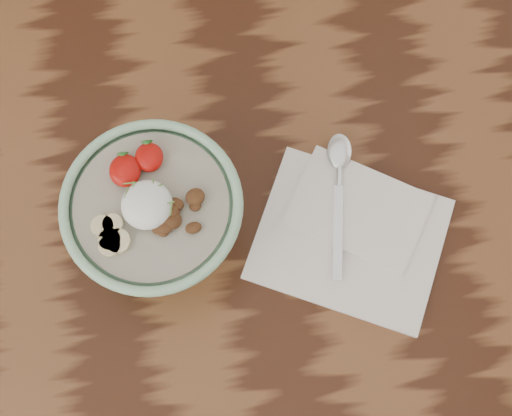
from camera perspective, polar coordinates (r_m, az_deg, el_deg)
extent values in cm
cube|color=#34190D|center=(97.30, -12.13, -1.61)|extent=(160.00, 90.00, 4.00)
cylinder|color=#4C2D19|center=(154.85, 17.28, 12.03)|extent=(7.00, 7.00, 71.00)
cylinder|color=#92C59D|center=(93.12, -7.46, -1.71)|extent=(9.38, 9.38, 1.34)
torus|color=#92C59D|center=(82.69, -8.41, 0.24)|extent=(21.33, 21.33, 1.23)
cylinder|color=#A6A08A|center=(83.33, -8.34, 0.11)|extent=(18.09, 18.09, 1.12)
ellipsoid|color=white|center=(81.68, -8.72, 0.25)|extent=(5.92, 5.92, 3.26)
ellipsoid|color=#B10C08|center=(83.76, -8.55, 4.04)|extent=(3.31, 3.64, 1.82)
cone|color=#286623|center=(84.04, -8.69, 5.05)|extent=(1.40, 1.03, 1.52)
ellipsoid|color=#B10C08|center=(83.54, -10.43, 2.96)|extent=(3.67, 4.04, 2.02)
cone|color=#286623|center=(83.86, -10.58, 4.08)|extent=(1.40, 1.03, 1.52)
cylinder|color=beige|center=(82.50, -11.39, -1.26)|extent=(2.35, 2.35, 0.70)
cylinder|color=beige|center=(82.66, -12.18, -1.46)|extent=(2.65, 2.65, 0.70)
cylinder|color=beige|center=(81.91, -11.62, -3.00)|extent=(2.49, 2.49, 0.70)
cylinder|color=beige|center=(81.87, -10.97, -2.62)|extent=(2.86, 2.86, 0.70)
cylinder|color=beige|center=(82.10, -11.62, -2.49)|extent=(2.55, 2.55, 0.70)
ellipsoid|color=#5B311A|center=(81.74, -4.89, 0.88)|extent=(2.82, 2.69, 1.36)
ellipsoid|color=#5B311A|center=(81.22, -7.49, -1.91)|extent=(1.76, 1.58, 0.87)
ellipsoid|color=#5B311A|center=(81.50, -6.83, -0.26)|extent=(2.86, 2.81, 1.36)
ellipsoid|color=#5B311A|center=(81.32, -7.85, -1.51)|extent=(2.05, 2.21, 1.02)
ellipsoid|color=#5B311A|center=(81.09, -7.30, -1.49)|extent=(2.23, 1.74, 1.17)
ellipsoid|color=#5B311A|center=(81.79, -6.40, 0.33)|extent=(2.36, 2.28, 1.28)
ellipsoid|color=#5B311A|center=(80.80, -5.03, -1.58)|extent=(2.01, 1.52, 0.99)
ellipsoid|color=#5B311A|center=(81.14, -6.84, -1.10)|extent=(2.48, 2.17, 1.25)
ellipsoid|color=#5B311A|center=(81.23, -6.66, -0.99)|extent=(2.43, 2.48, 1.04)
ellipsoid|color=#5B311A|center=(81.69, -4.90, 0.18)|extent=(1.95, 1.95, 0.80)
cylinder|color=#538237|center=(81.26, -8.07, 1.65)|extent=(1.87, 0.67, 0.25)
cylinder|color=#538237|center=(81.00, -8.41, 0.93)|extent=(0.90, 1.26, 0.23)
cylinder|color=#538237|center=(81.87, -10.06, 1.97)|extent=(1.50, 0.26, 0.23)
cylinder|color=#538237|center=(80.29, -6.81, -0.02)|extent=(0.58, 1.60, 0.24)
cylinder|color=#538237|center=(80.90, -8.58, 0.63)|extent=(1.11, 1.27, 0.23)
cylinder|color=#538237|center=(80.83, -9.60, -0.07)|extent=(0.99, 1.76, 0.24)
cylinder|color=#538237|center=(81.57, -9.85, 1.45)|extent=(0.64, 1.95, 0.25)
cylinder|color=#538237|center=(80.51, -7.11, 0.38)|extent=(1.59, 0.28, 0.23)
cylinder|color=#538237|center=(81.60, -10.33, 1.24)|extent=(0.75, 1.29, 0.23)
cylinder|color=#538237|center=(81.34, -8.22, 1.74)|extent=(0.36, 1.76, 0.24)
cube|color=white|center=(93.03, 7.48, -2.48)|extent=(29.34, 27.48, 0.89)
cube|color=white|center=(93.51, 8.18, -0.11)|extent=(20.59, 19.13, 0.54)
cube|color=silver|center=(91.86, 6.56, -1.94)|extent=(3.72, 12.52, 0.38)
cylinder|color=silver|center=(94.01, 6.65, 2.75)|extent=(1.41, 3.36, 0.76)
ellipsoid|color=silver|center=(94.98, 6.69, 4.56)|extent=(4.28, 5.58, 1.04)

